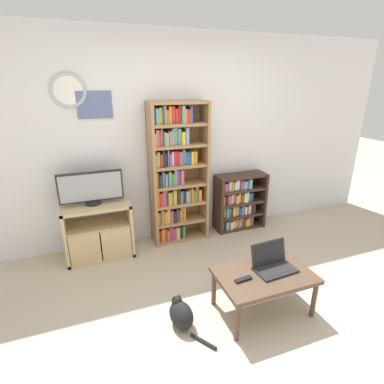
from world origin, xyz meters
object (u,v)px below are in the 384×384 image
object	(u,v)px
coffee_table	(264,278)
laptop	(272,263)
bookshelf_tall	(175,174)
bookshelf_short	(237,202)
tv_stand	(99,231)
cat	(181,314)
remote_near_laptop	(243,279)
television	(91,188)

from	to	relation	value
coffee_table	laptop	bearing A→B (deg)	23.31
bookshelf_tall	bookshelf_short	bearing A→B (deg)	0.34
tv_stand	bookshelf_short	world-z (taller)	bookshelf_short
coffee_table	cat	xyz separation A→B (m)	(-0.76, 0.08, -0.24)
laptop	cat	world-z (taller)	laptop
remote_near_laptop	bookshelf_tall	bearing A→B (deg)	177.81
bookshelf_tall	laptop	distance (m)	1.67
bookshelf_short	remote_near_laptop	bearing A→B (deg)	-116.83
tv_stand	coffee_table	world-z (taller)	tv_stand
television	tv_stand	bearing A→B (deg)	-46.79
bookshelf_tall	remote_near_laptop	bearing A→B (deg)	-86.45
bookshelf_short	coffee_table	size ratio (longest dim) A/B	0.94
tv_stand	bookshelf_short	distance (m)	1.93
television	remote_near_laptop	size ratio (longest dim) A/B	4.37
bookshelf_short	laptop	world-z (taller)	bookshelf_short
bookshelf_tall	laptop	xyz separation A→B (m)	(0.44, -1.55, -0.44)
tv_stand	bookshelf_short	xyz separation A→B (m)	(1.92, 0.11, 0.06)
bookshelf_short	remote_near_laptop	distance (m)	1.82
bookshelf_short	coffee_table	xyz separation A→B (m)	(-0.59, -1.61, -0.04)
tv_stand	television	xyz separation A→B (m)	(-0.03, 0.03, 0.53)
tv_stand	bookshelf_tall	xyz separation A→B (m)	(1.00, 0.10, 0.57)
remote_near_laptop	cat	xyz separation A→B (m)	(-0.54, 0.11, -0.29)
bookshelf_tall	bookshelf_short	world-z (taller)	bookshelf_tall
laptop	television	bearing A→B (deg)	130.59
bookshelf_short	cat	xyz separation A→B (m)	(-1.36, -1.52, -0.28)
remote_near_laptop	cat	size ratio (longest dim) A/B	0.32
television	remote_near_laptop	xyz separation A→B (m)	(1.13, -1.55, -0.46)
cat	bookshelf_tall	bearing A→B (deg)	61.91
bookshelf_short	cat	distance (m)	2.06
coffee_table	bookshelf_short	bearing A→B (deg)	69.69
remote_near_laptop	cat	distance (m)	0.62
television	bookshelf_short	world-z (taller)	television
bookshelf_short	bookshelf_tall	bearing A→B (deg)	-179.66
laptop	tv_stand	bearing A→B (deg)	130.62
bookshelf_short	laptop	distance (m)	1.63
tv_stand	cat	bearing A→B (deg)	-68.26
television	coffee_table	size ratio (longest dim) A/B	0.83
television	laptop	distance (m)	2.13
laptop	remote_near_laptop	world-z (taller)	laptop
bookshelf_tall	coffee_table	xyz separation A→B (m)	(0.33, -1.60, -0.55)
television	remote_near_laptop	distance (m)	1.97
tv_stand	coffee_table	distance (m)	2.00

